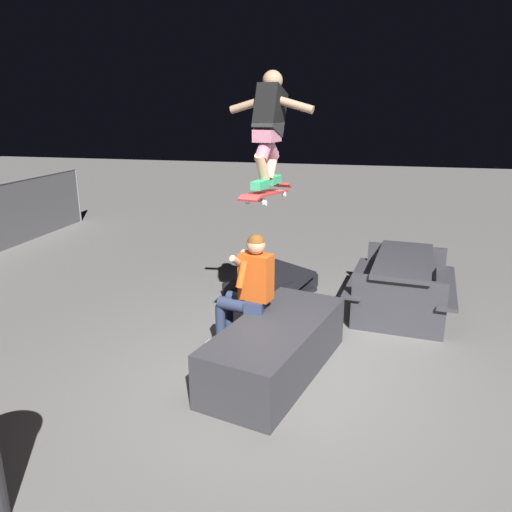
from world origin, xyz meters
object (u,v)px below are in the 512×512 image
Objects in this scene: skater_airborne at (269,123)px; picnic_table_back at (403,276)px; skateboard at (267,193)px; person_sitting_on_ledge at (247,287)px; kicker_ramp at (271,287)px; ledge_box_main at (276,348)px.

picnic_table_back is at bearing -44.91° from skater_airborne.
skater_airborne reaches higher than skateboard.
kicker_ramp is (1.96, 0.13, -0.72)m from person_sitting_on_ledge.
skater_airborne is 0.61× the size of picnic_table_back.
person_sitting_on_ledge is 0.76× the size of picnic_table_back.
person_sitting_on_ledge is 1.01× the size of kicker_ramp.
skater_airborne is at bearing 135.09° from picnic_table_back.
picnic_table_back is at bearing -100.19° from kicker_ramp.
skater_airborne is 3.06m from kicker_ramp.
skateboard is 2.54m from picnic_table_back.
person_sitting_on_ledge is 1.33× the size of skateboard.
kicker_ramp is at bearing 9.79° from skateboard.
ledge_box_main is 1.43× the size of kicker_ramp.
skater_airborne is 0.82× the size of kicker_ramp.
person_sitting_on_ledge reaches higher than picnic_table_back.
picnic_table_back is (1.63, -1.71, -0.28)m from person_sitting_on_ledge.
skater_airborne reaches higher than kicker_ramp.
picnic_table_back is at bearing -46.41° from person_sitting_on_ledge.
ledge_box_main is 1.59m from skateboard.
kicker_ramp is (1.84, 0.34, -2.42)m from skater_airborne.
skateboard is at bearing 135.96° from picnic_table_back.
kicker_ramp is at bearing 10.35° from skater_airborne.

